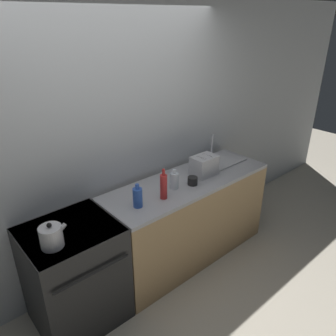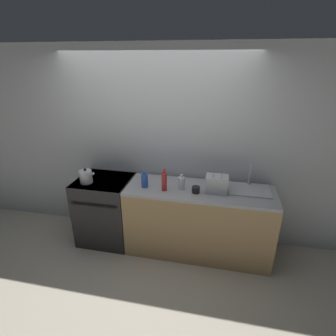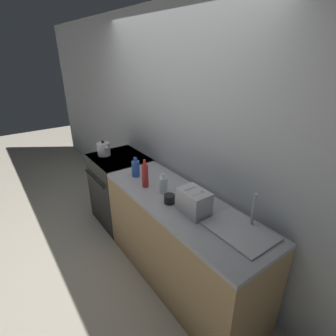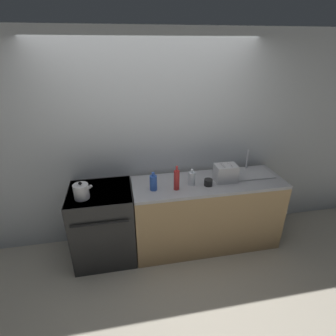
# 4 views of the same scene
# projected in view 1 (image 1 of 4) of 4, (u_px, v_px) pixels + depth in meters

# --- Properties ---
(ground_plane) EXTENTS (12.00, 12.00, 0.00)m
(ground_plane) POSITION_uv_depth(u_px,v_px,m) (159.00, 299.00, 3.07)
(ground_plane) COLOR beige
(wall_back) EXTENTS (8.00, 0.05, 2.60)m
(wall_back) POSITION_uv_depth(u_px,v_px,m) (109.00, 150.00, 2.99)
(wall_back) COLOR silver
(wall_back) RESTS_ON ground_plane
(stove) EXTENTS (0.71, 0.68, 0.92)m
(stove) POSITION_uv_depth(u_px,v_px,m) (75.00, 274.00, 2.71)
(stove) COLOR black
(stove) RESTS_ON ground_plane
(counter_block) EXTENTS (1.84, 0.62, 0.92)m
(counter_block) POSITION_uv_depth(u_px,v_px,m) (187.00, 218.00, 3.47)
(counter_block) COLOR tan
(counter_block) RESTS_ON ground_plane
(kettle) EXTENTS (0.20, 0.16, 0.20)m
(kettle) POSITION_uv_depth(u_px,v_px,m) (51.00, 237.00, 2.30)
(kettle) COLOR silver
(kettle) RESTS_ON stove
(toaster) EXTENTS (0.26, 0.18, 0.20)m
(toaster) POSITION_uv_depth(u_px,v_px,m) (204.00, 166.00, 3.34)
(toaster) COLOR #BCBCC1
(toaster) RESTS_ON counter_block
(sink_tray) EXTENTS (0.50, 0.35, 0.28)m
(sink_tray) POSITION_uv_depth(u_px,v_px,m) (220.00, 160.00, 3.69)
(sink_tray) COLOR #B7B7BC
(sink_tray) RESTS_ON counter_block
(bottle_red) EXTENTS (0.06, 0.06, 0.29)m
(bottle_red) POSITION_uv_depth(u_px,v_px,m) (164.00, 186.00, 2.90)
(bottle_red) COLOR #B72828
(bottle_red) RESTS_ON counter_block
(bottle_clear) EXTENTS (0.08, 0.08, 0.20)m
(bottle_clear) POSITION_uv_depth(u_px,v_px,m) (174.00, 180.00, 3.08)
(bottle_clear) COLOR silver
(bottle_clear) RESTS_ON counter_block
(bottle_blue) EXTENTS (0.08, 0.08, 0.22)m
(bottle_blue) POSITION_uv_depth(u_px,v_px,m) (138.00, 197.00, 2.78)
(bottle_blue) COLOR #2D56B7
(bottle_blue) RESTS_ON counter_block
(cup_black) EXTENTS (0.10, 0.10, 0.08)m
(cup_black) POSITION_uv_depth(u_px,v_px,m) (193.00, 181.00, 3.17)
(cup_black) COLOR black
(cup_black) RESTS_ON counter_block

